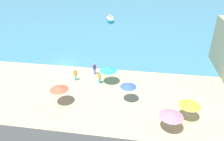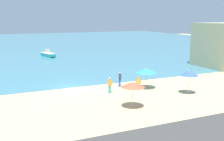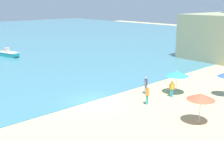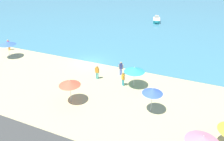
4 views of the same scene
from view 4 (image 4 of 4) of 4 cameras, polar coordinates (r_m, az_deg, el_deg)
ground_plane at (r=31.12m, az=-5.52°, el=2.20°), size 160.00×160.00×0.00m
sea at (r=81.88m, az=14.22°, el=16.66°), size 150.00×110.00×0.05m
beach_umbrella_0 at (r=16.63m, az=22.67°, el=-16.23°), size 2.39×2.39×2.26m
beach_umbrella_2 at (r=21.55m, az=-11.03°, el=-3.17°), size 2.15×2.15×2.53m
beach_umbrella_3 at (r=20.10m, az=10.56°, el=-5.26°), size 1.91×1.91×2.59m
beach_umbrella_5 at (r=24.07m, az=5.86°, el=0.25°), size 2.34×2.34×2.44m
beach_umbrella_7 at (r=35.20m, az=-25.73°, el=6.47°), size 2.41×2.41×2.56m
bather_0 at (r=26.12m, az=-3.91°, el=-0.23°), size 0.57×0.27×1.77m
bather_1 at (r=24.70m, az=2.93°, el=-2.03°), size 0.49×0.38×1.66m
bather_2 at (r=38.78m, az=-25.43°, el=6.22°), size 0.56×0.30×1.75m
bather_4 at (r=27.01m, az=2.35°, el=0.77°), size 0.54×0.33×1.79m
skiff_nearshore at (r=54.12m, az=11.56°, el=12.79°), size 2.45×4.52×1.45m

